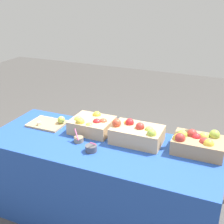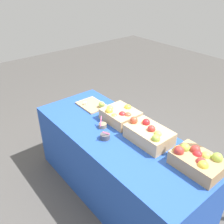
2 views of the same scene
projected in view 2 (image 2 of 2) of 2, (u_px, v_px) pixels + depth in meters
name	position (u px, v px, depth m)	size (l,w,h in m)	color
ground_plane	(117.00, 189.00, 2.69)	(10.00, 10.00, 0.00)	#474442
table	(118.00, 164.00, 2.50)	(1.90, 0.76, 0.74)	#234CAD
apple_crate_left	(197.00, 160.00, 1.88)	(0.38, 0.26, 0.17)	tan
apple_crate_middle	(149.00, 134.00, 2.18)	(0.40, 0.26, 0.19)	tan
apple_crate_right	(120.00, 115.00, 2.48)	(0.34, 0.29, 0.15)	tan
cutting_board_front	(94.00, 105.00, 2.76)	(0.32, 0.24, 0.08)	tan
sample_bowl_near	(103.00, 125.00, 2.39)	(0.09, 0.08, 0.10)	gray
sample_bowl_mid	(105.00, 136.00, 2.23)	(0.09, 0.09, 0.10)	#4C4C51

